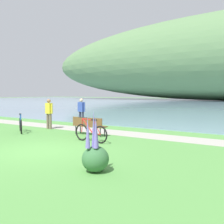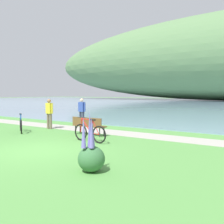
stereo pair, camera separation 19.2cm
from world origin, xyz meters
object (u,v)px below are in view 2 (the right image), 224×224
(person_at_shoreline, at_px, (82,110))
(park_bench_near_camera, at_px, (88,125))
(bicycle_beside_path, at_px, (21,125))
(person_on_the_grass, at_px, (49,112))
(bicycle_leaning_near_bench, at_px, (90,132))

(person_at_shoreline, bearing_deg, park_bench_near_camera, -44.65)
(bicycle_beside_path, bearing_deg, person_at_shoreline, 77.31)
(person_at_shoreline, distance_m, person_on_the_grass, 2.22)
(person_at_shoreline, bearing_deg, bicycle_leaning_near_bench, -46.02)
(bicycle_leaning_near_bench, relative_size, person_on_the_grass, 1.03)
(bicycle_beside_path, xyz_separation_m, person_at_shoreline, (0.87, 3.85, 0.58))
(park_bench_near_camera, bearing_deg, person_at_shoreline, 135.35)
(park_bench_near_camera, bearing_deg, person_on_the_grass, 171.29)
(bicycle_leaning_near_bench, xyz_separation_m, person_on_the_grass, (-4.39, 1.80, 0.58))
(person_at_shoreline, bearing_deg, person_on_the_grass, -105.44)
(park_bench_near_camera, height_order, person_on_the_grass, person_on_the_grass)
(bicycle_leaning_near_bench, bearing_deg, bicycle_beside_path, 178.96)
(park_bench_near_camera, distance_m, bicycle_leaning_near_bench, 1.72)
(bicycle_leaning_near_bench, bearing_deg, park_bench_near_camera, 130.98)
(person_at_shoreline, xyz_separation_m, person_on_the_grass, (-0.59, -2.14, 0.00))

